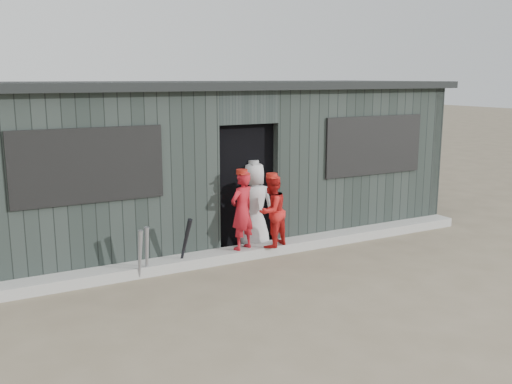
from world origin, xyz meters
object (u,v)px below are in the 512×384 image
bat_left (147,252)px  player_red_right (271,211)px  player_grey_back (253,206)px  dugout (210,159)px  bat_right (185,244)px  player_red_left (242,210)px  bat_mid (140,255)px

bat_left → player_red_right: size_ratio=0.66×
player_grey_back → dugout: size_ratio=0.17×
dugout → bat_left: bearing=-133.6°
bat_right → player_red_left: (0.95, 0.07, 0.36)m
bat_mid → dugout: bearing=45.3°
bat_left → player_grey_back: player_grey_back is taller
player_red_right → player_grey_back: player_grey_back is taller
bat_right → player_grey_back: bearing=18.0°
player_grey_back → player_red_left: bearing=50.5°
bat_left → player_grey_back: bearing=14.5°
bat_left → player_red_left: player_red_left is taller
player_red_right → bat_left: bearing=-23.8°
bat_right → player_grey_back: (1.33, 0.43, 0.32)m
bat_mid → player_red_left: bearing=6.4°
bat_left → bat_right: bat_right is taller
bat_mid → dugout: size_ratio=0.09×
bat_left → bat_right: 0.58m
bat_left → player_red_left: bearing=5.2°
dugout → bat_right: bearing=-123.6°
bat_mid → player_red_left: (1.64, 0.18, 0.39)m
player_red_left → dugout: 1.81m
player_grey_back → dugout: (-0.14, 1.36, 0.59)m
bat_mid → player_red_right: size_ratio=0.64×
player_red_left → player_grey_back: player_grey_back is taller
bat_mid → player_grey_back: player_grey_back is taller
player_red_right → dugout: size_ratio=0.13×
bat_right → dugout: (1.19, 1.79, 0.90)m
bat_left → bat_right: bearing=6.3°
bat_mid → dugout: dugout is taller
player_red_left → player_red_right: player_red_left is taller
bat_left → dugout: size_ratio=0.09×
bat_left → player_grey_back: (1.91, 0.49, 0.34)m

